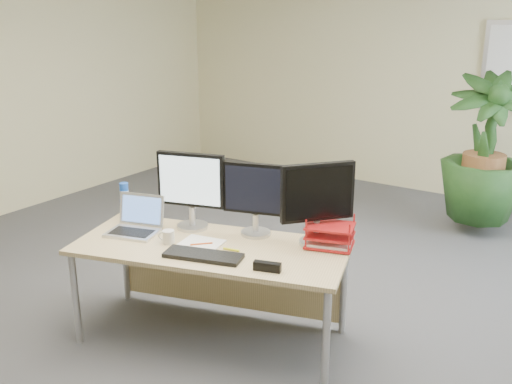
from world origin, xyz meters
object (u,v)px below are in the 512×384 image
Objects in this scene: laptop at (136,223)px; monitor_right at (256,194)px; monitor_left at (191,186)px; floor_plant at (484,159)px; desk at (216,259)px.

monitor_right is at bearing 29.37° from laptop.
monitor_left is 0.46m from monitor_right.
floor_plant is at bearing 72.05° from monitor_right.
monitor_left is 0.45m from laptop.
laptop is (-1.58, -3.07, -0.02)m from floor_plant.
laptop is (-0.55, -0.17, 0.20)m from desk.
desk is at bearing -125.79° from monitor_right.
laptop is (-0.28, -0.26, -0.25)m from monitor_left.
monitor_right is at bearing -107.95° from floor_plant.
laptop is at bearing -117.17° from floor_plant.
laptop reaches higher than desk.
floor_plant is at bearing 65.17° from monitor_left.
floor_plant reaches higher than desk.
monitor_right is at bearing 54.21° from desk.
desk is at bearing -109.55° from floor_plant.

